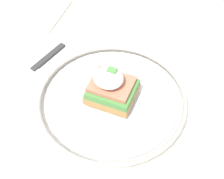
{
  "coord_description": "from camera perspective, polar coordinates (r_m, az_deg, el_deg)",
  "views": [
    {
      "loc": [
        -0.17,
        0.31,
        1.21
      ],
      "look_at": [
        -0.03,
        -0.02,
        0.78
      ],
      "focal_mm": 50.0,
      "sensor_mm": 36.0,
      "label": 1
    }
  ],
  "objects": [
    {
      "name": "sandwich",
      "position": [
        0.55,
        -0.15,
        0.39
      ],
      "size": [
        0.08,
        0.07,
        0.07
      ],
      "color": "#9E703D",
      "rests_on": "plate"
    },
    {
      "name": "fork",
      "position": [
        0.57,
        16.96,
        -8.05
      ],
      "size": [
        0.04,
        0.16,
        0.0
      ],
      "color": "silver",
      "rests_on": "dining_table"
    },
    {
      "name": "plate",
      "position": [
        0.58,
        0.0,
        -1.72
      ],
      "size": [
        0.28,
        0.28,
        0.02
      ],
      "color": "silver",
      "rests_on": "dining_table"
    },
    {
      "name": "dining_table",
      "position": [
        0.69,
        -3.21,
        -8.69
      ],
      "size": [
        0.9,
        0.84,
        0.74
      ],
      "color": "beige",
      "rests_on": "ground_plane"
    },
    {
      "name": "knife",
      "position": [
        0.66,
        -13.98,
        3.67
      ],
      "size": [
        0.06,
        0.21,
        0.01
      ],
      "color": "#2D2D2D",
      "rests_on": "dining_table"
    },
    {
      "name": "napkin",
      "position": [
        0.81,
        -13.94,
        13.92
      ],
      "size": [
        0.15,
        0.14,
        0.01
      ],
      "primitive_type": "cube",
      "rotation": [
        0.0,
        0.0,
        0.06
      ],
      "color": "beige",
      "rests_on": "dining_table"
    }
  ]
}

